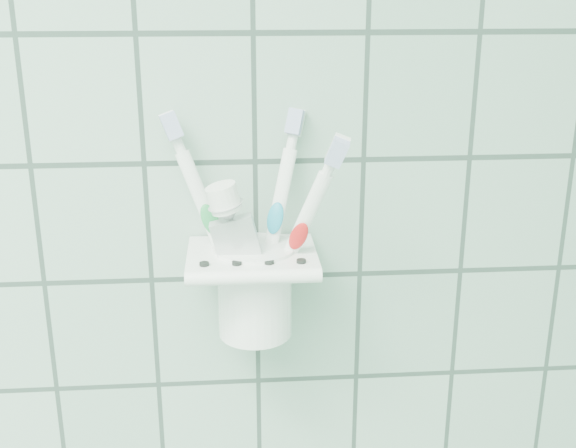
{
  "coord_description": "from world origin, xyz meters",
  "views": [
    {
      "loc": [
        0.62,
        0.52,
        1.54
      ],
      "look_at": [
        0.66,
        1.1,
        1.34
      ],
      "focal_mm": 45.0,
      "sensor_mm": 36.0,
      "label": 1
    }
  ],
  "objects_px": {
    "cup": "(255,287)",
    "toothbrush_pink": "(250,216)",
    "holder_bracket": "(252,259)",
    "toothpaste_tube": "(262,245)",
    "toothbrush_blue": "(252,224)",
    "toothbrush_orange": "(259,216)"
  },
  "relations": [
    {
      "from": "toothbrush_blue",
      "to": "toothbrush_orange",
      "type": "xyz_separation_m",
      "value": [
        0.01,
        0.02,
        -0.0
      ]
    },
    {
      "from": "toothbrush_blue",
      "to": "toothpaste_tube",
      "type": "height_order",
      "value": "toothbrush_blue"
    },
    {
      "from": "cup",
      "to": "toothbrush_pink",
      "type": "relative_size",
      "value": 0.42
    },
    {
      "from": "toothbrush_orange",
      "to": "holder_bracket",
      "type": "bearing_deg",
      "value": -108.69
    },
    {
      "from": "toothbrush_pink",
      "to": "toothpaste_tube",
      "type": "bearing_deg",
      "value": -71.31
    },
    {
      "from": "toothbrush_orange",
      "to": "toothpaste_tube",
      "type": "relative_size",
      "value": 1.31
    },
    {
      "from": "toothbrush_orange",
      "to": "toothpaste_tube",
      "type": "height_order",
      "value": "toothbrush_orange"
    },
    {
      "from": "toothbrush_pink",
      "to": "toothbrush_orange",
      "type": "height_order",
      "value": "toothbrush_pink"
    },
    {
      "from": "holder_bracket",
      "to": "toothbrush_orange",
      "type": "xyz_separation_m",
      "value": [
        0.01,
        0.02,
        0.04
      ]
    },
    {
      "from": "holder_bracket",
      "to": "toothpaste_tube",
      "type": "distance_m",
      "value": 0.02
    },
    {
      "from": "holder_bracket",
      "to": "toothpaste_tube",
      "type": "height_order",
      "value": "toothpaste_tube"
    },
    {
      "from": "holder_bracket",
      "to": "toothbrush_pink",
      "type": "relative_size",
      "value": 0.55
    },
    {
      "from": "holder_bracket",
      "to": "toothpaste_tube",
      "type": "bearing_deg",
      "value": -37.6
    },
    {
      "from": "cup",
      "to": "toothbrush_pink",
      "type": "bearing_deg",
      "value": 123.14
    },
    {
      "from": "holder_bracket",
      "to": "cup",
      "type": "bearing_deg",
      "value": 58.96
    },
    {
      "from": "toothbrush_blue",
      "to": "cup",
      "type": "bearing_deg",
      "value": 101.43
    },
    {
      "from": "toothbrush_orange",
      "to": "toothpaste_tube",
      "type": "bearing_deg",
      "value": -81.22
    },
    {
      "from": "toothbrush_blue",
      "to": "toothbrush_orange",
      "type": "relative_size",
      "value": 1.01
    },
    {
      "from": "toothbrush_pink",
      "to": "toothbrush_blue",
      "type": "xyz_separation_m",
      "value": [
        0.0,
        -0.02,
        -0.0
      ]
    },
    {
      "from": "toothpaste_tube",
      "to": "toothbrush_blue",
      "type": "bearing_deg",
      "value": -169.15
    },
    {
      "from": "holder_bracket",
      "to": "cup",
      "type": "relative_size",
      "value": 1.33
    },
    {
      "from": "cup",
      "to": "toothpaste_tube",
      "type": "height_order",
      "value": "toothpaste_tube"
    }
  ]
}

